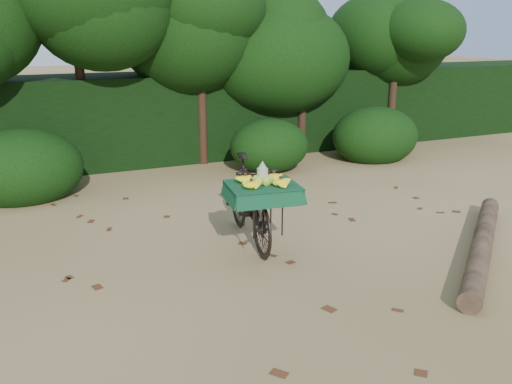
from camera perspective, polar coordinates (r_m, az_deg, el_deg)
name	(u,v)px	position (r m, az deg, el deg)	size (l,w,h in m)	color
ground	(308,267)	(6.51, 5.53, -7.82)	(80.00, 80.00, 0.00)	tan
vendor_bicycle	(250,200)	(7.00, -0.67, -0.86)	(0.91, 1.95, 1.14)	black
fallen_log	(482,244)	(7.37, 22.70, -5.08)	(0.25, 0.25, 3.41)	brown
hedge_backdrop	(167,116)	(11.95, -9.30, 7.89)	(26.00, 1.80, 1.80)	black
tree_row	(143,67)	(10.91, -11.86, 12.74)	(14.50, 2.00, 4.00)	black
bush_clumps	(222,153)	(10.30, -3.64, 4.11)	(8.80, 1.70, 0.90)	black
leaf_litter	(284,247)	(7.04, 2.95, -5.79)	(7.00, 7.30, 0.01)	#4E2914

